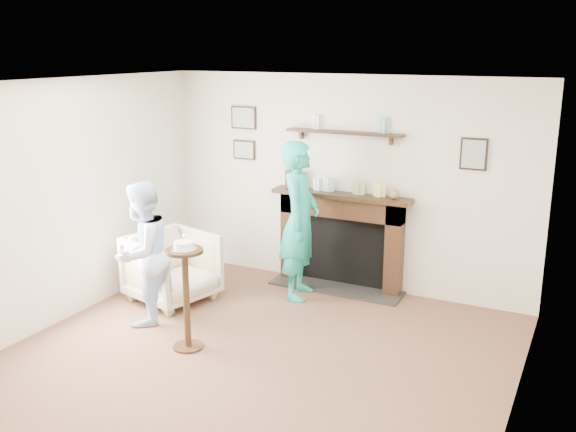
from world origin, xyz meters
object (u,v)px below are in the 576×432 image
object	(u,v)px
man	(147,321)
woman	(299,296)
armchair	(174,300)
pedestal_table	(186,279)

from	to	relation	value
man	woman	distance (m)	1.77
armchair	woman	bearing A→B (deg)	-44.02
armchair	man	world-z (taller)	man
armchair	man	bearing A→B (deg)	-157.25
woman	pedestal_table	bearing A→B (deg)	155.13
pedestal_table	man	bearing A→B (deg)	157.58
armchair	woman	distance (m)	1.44
man	armchair	bearing A→B (deg)	-172.81
man	pedestal_table	xyz separation A→B (m)	(0.75, -0.31, 0.70)
woman	pedestal_table	xyz separation A→B (m)	(-0.38, -1.67, 0.70)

